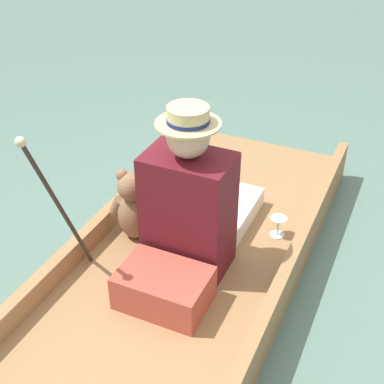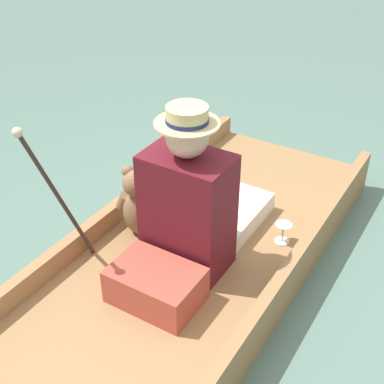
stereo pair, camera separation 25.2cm
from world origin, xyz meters
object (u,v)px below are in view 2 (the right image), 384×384
Objects in this scene: teddy_bear at (138,203)px; wine_glass at (283,229)px; walking_cane at (53,189)px; seated_person at (197,204)px.

teddy_bear is 0.77m from wine_glass.
wine_glass is at bearing 44.43° from walking_cane.
teddy_bear is at bearing 77.04° from walking_cane.
walking_cane reaches higher than teddy_bear.
wine_glass is at bearing 24.99° from teddy_bear.
teddy_bear is 3.57× the size of wine_glass.
walking_cane reaches higher than wine_glass.
seated_person is 0.99× the size of walking_cane.
seated_person is at bearing -137.48° from wine_glass.
wine_glass is at bearing 52.33° from seated_person.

